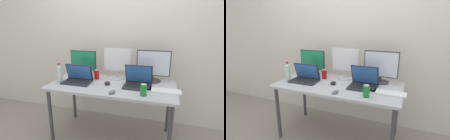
% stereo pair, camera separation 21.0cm
% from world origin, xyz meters
% --- Properties ---
extents(ground_plane, '(16.00, 16.00, 0.00)m').
position_xyz_m(ground_plane, '(0.00, 0.00, 0.00)').
color(ground_plane, gray).
extents(wall_back, '(7.00, 0.08, 2.60)m').
position_xyz_m(wall_back, '(0.00, 0.59, 1.30)').
color(wall_back, silver).
rests_on(wall_back, ground).
extents(work_desk, '(1.52, 0.73, 0.74)m').
position_xyz_m(work_desk, '(0.00, 0.00, 0.67)').
color(work_desk, '#424247').
rests_on(work_desk, ground).
extents(monitor_left, '(0.38, 0.20, 0.36)m').
position_xyz_m(monitor_left, '(-0.48, 0.24, 0.92)').
color(monitor_left, '#38383D').
rests_on(monitor_left, work_desk).
extents(monitor_center, '(0.38, 0.21, 0.41)m').
position_xyz_m(monitor_center, '(0.01, 0.24, 0.95)').
color(monitor_center, silver).
rests_on(monitor_center, work_desk).
extents(monitor_right, '(0.42, 0.22, 0.40)m').
position_xyz_m(monitor_right, '(0.47, 0.25, 0.94)').
color(monitor_right, '#38383D').
rests_on(monitor_right, work_desk).
extents(laptop_silver, '(0.35, 0.22, 0.22)m').
position_xyz_m(laptop_silver, '(-0.43, -0.05, 0.79)').
color(laptop_silver, '#2D2D33').
rests_on(laptop_silver, work_desk).
extents(laptop_secondary, '(0.32, 0.25, 0.25)m').
position_xyz_m(laptop_secondary, '(0.32, 0.01, 0.80)').
color(laptop_secondary, '#2D2D33').
rests_on(laptop_secondary, work_desk).
extents(keyboard_main, '(0.39, 0.14, 0.02)m').
position_xyz_m(keyboard_main, '(0.60, -0.09, 0.75)').
color(keyboard_main, white).
rests_on(keyboard_main, work_desk).
extents(mouse_by_keyboard, '(0.07, 0.10, 0.04)m').
position_xyz_m(mouse_by_keyboard, '(-0.05, -0.03, 0.76)').
color(mouse_by_keyboard, black).
rests_on(mouse_by_keyboard, work_desk).
extents(mouse_by_laptop, '(0.08, 0.11, 0.03)m').
position_xyz_m(mouse_by_laptop, '(0.08, -0.28, 0.76)').
color(mouse_by_laptop, slate).
rests_on(mouse_by_laptop, work_desk).
extents(water_bottle, '(0.06, 0.06, 0.25)m').
position_xyz_m(water_bottle, '(-0.64, -0.13, 0.86)').
color(water_bottle, silver).
rests_on(water_bottle, work_desk).
extents(soda_can_near_keyboard, '(0.07, 0.07, 0.13)m').
position_xyz_m(soda_can_near_keyboard, '(0.41, -0.24, 0.80)').
color(soda_can_near_keyboard, '#197F33').
rests_on(soda_can_near_keyboard, work_desk).
extents(soda_can_by_laptop, '(0.07, 0.07, 0.13)m').
position_xyz_m(soda_can_by_laptop, '(-0.25, 0.13, 0.80)').
color(soda_can_by_laptop, red).
rests_on(soda_can_by_laptop, work_desk).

